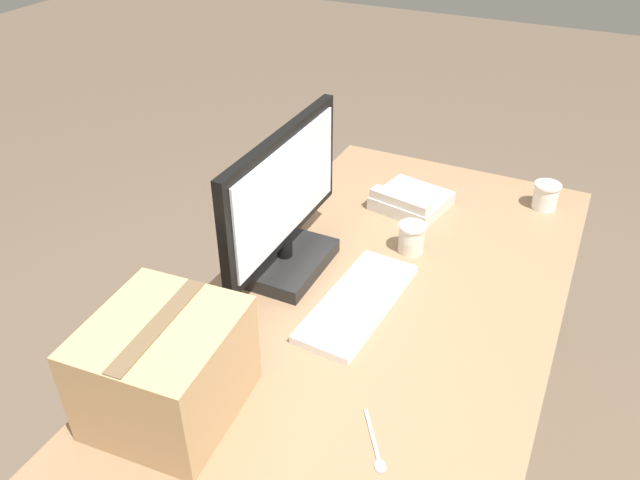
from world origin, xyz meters
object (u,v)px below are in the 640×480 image
at_px(paper_cup_right, 546,196).
at_px(paper_cup_left, 411,238).
at_px(monitor, 284,212).
at_px(desk_phone, 410,200).
at_px(spoon, 376,450).
at_px(keyboard, 358,301).
at_px(cardboard_box, 166,368).

bearing_deg(paper_cup_right, paper_cup_left, 143.39).
xyz_separation_m(monitor, desk_phone, (0.47, -0.21, -0.16)).
height_order(monitor, spoon, monitor).
bearing_deg(keyboard, desk_phone, 8.32).
height_order(paper_cup_left, spoon, paper_cup_left).
height_order(paper_cup_left, cardboard_box, cardboard_box).
distance_m(paper_cup_right, cardboard_box, 1.35).
bearing_deg(cardboard_box, monitor, 2.17).
xyz_separation_m(monitor, cardboard_box, (-0.56, -0.02, -0.07)).
xyz_separation_m(spoon, cardboard_box, (-0.08, 0.44, 0.12)).
bearing_deg(desk_phone, cardboard_box, -179.15).
xyz_separation_m(keyboard, paper_cup_left, (0.30, -0.04, 0.03)).
bearing_deg(desk_phone, spoon, -153.89).
distance_m(monitor, spoon, 0.68).
distance_m(monitor, paper_cup_right, 0.91).
relative_size(paper_cup_right, cardboard_box, 0.27).
relative_size(keyboard, spoon, 3.09).
height_order(keyboard, spoon, keyboard).
bearing_deg(monitor, spoon, -135.82).
height_order(desk_phone, paper_cup_left, paper_cup_left).
bearing_deg(paper_cup_left, cardboard_box, 161.09).
height_order(desk_phone, paper_cup_right, paper_cup_right).
distance_m(monitor, keyboard, 0.31).
height_order(keyboard, desk_phone, desk_phone).
bearing_deg(paper_cup_left, spoon, -166.58).
xyz_separation_m(paper_cup_left, spoon, (-0.71, -0.17, -0.04)).
bearing_deg(paper_cup_right, desk_phone, 115.60).
distance_m(paper_cup_right, spoon, 1.14).
xyz_separation_m(desk_phone, cardboard_box, (-1.03, 0.19, 0.09)).
distance_m(desk_phone, paper_cup_right, 0.44).
distance_m(desk_phone, paper_cup_left, 0.25).
relative_size(keyboard, desk_phone, 1.72).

